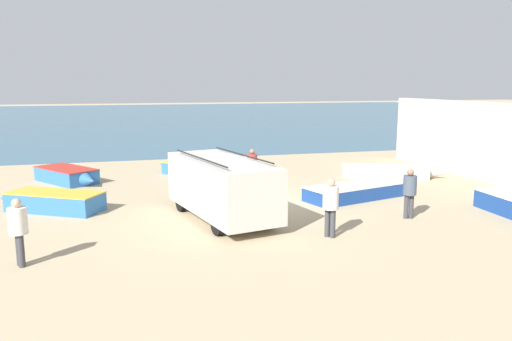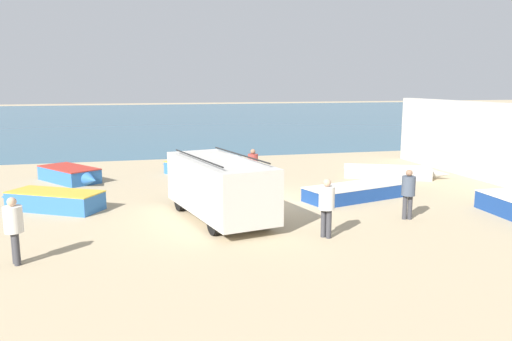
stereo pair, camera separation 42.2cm
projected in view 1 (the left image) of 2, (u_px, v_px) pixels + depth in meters
The scene contains 13 objects.
ground_plane at pixel (267, 202), 19.11m from camera, with size 200.00×200.00×0.00m, color tan.
sea_water at pixel (159, 116), 68.49m from camera, with size 120.00×80.00×0.01m, color #33607A.
harbor_wall at pixel (493, 143), 22.64m from camera, with size 0.50×15.48×3.63m, color #BCB7AD.
parked_van at pixel (221, 186), 16.55m from camera, with size 3.04×5.60×2.14m.
fishing_rowboat_0 at pixel (204, 169), 24.47m from camera, with size 4.33×4.81×0.62m.
fishing_rowboat_1 at pixel (68, 175), 22.78m from camera, with size 3.04×3.71×0.67m.
fishing_rowboat_2 at pixel (388, 172), 24.09m from camera, with size 4.83×2.89×0.54m.
fishing_rowboat_4 at pixel (51, 201), 17.74m from camera, with size 3.98×2.89×0.68m.
fishing_rowboat_5 at pixel (358, 191), 19.70m from camera, with size 5.14×2.57×0.56m.
fisherman_0 at pixel (252, 164), 21.64m from camera, with size 0.44×0.44×1.68m.
fisherman_1 at pixel (18, 226), 12.20m from camera, with size 0.45×0.45×1.72m.
fisherman_2 at pixel (410, 189), 16.60m from camera, with size 0.44×0.44×1.68m.
fisherman_3 at pixel (331, 202), 14.55m from camera, with size 0.46×0.46×1.76m.
Camera 1 is at (-5.34, -17.84, 4.47)m, focal length 35.00 mm.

